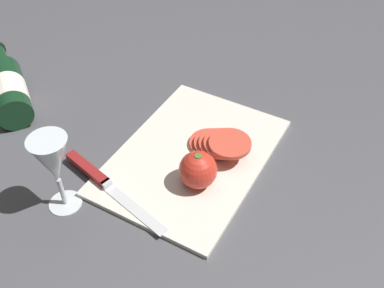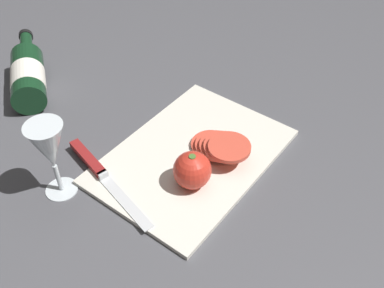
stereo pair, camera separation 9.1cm
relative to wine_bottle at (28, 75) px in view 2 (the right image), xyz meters
name	(u,v)px [view 2 (the right image)]	position (x,y,z in m)	size (l,w,h in m)	color
ground_plane	(181,147)	(0.06, -0.42, -0.04)	(3.00, 3.00, 0.00)	#4C4C51
cutting_board	(192,156)	(0.05, -0.46, -0.03)	(0.40, 0.28, 0.01)	silver
wine_bottle	(28,75)	(0.00, 0.00, 0.00)	(0.23, 0.28, 0.08)	#14381E
wine_glass	(49,149)	(-0.17, -0.31, 0.07)	(0.07, 0.07, 0.16)	silver
whole_tomato	(192,170)	(-0.01, -0.51, 0.01)	(0.07, 0.07, 0.07)	red
knife	(95,166)	(-0.10, -0.33, -0.02)	(0.09, 0.27, 0.01)	silver
tomato_slice_stack_near	(220,146)	(0.09, -0.51, -0.01)	(0.10, 0.14, 0.04)	#DB4C38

